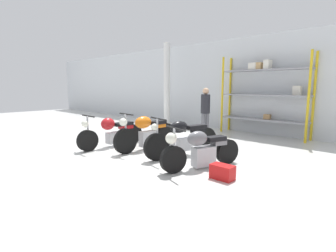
{
  "coord_description": "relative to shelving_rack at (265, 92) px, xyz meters",
  "views": [
    {
      "loc": [
        4.84,
        -4.62,
        1.77
      ],
      "look_at": [
        0.0,
        0.4,
        0.7
      ],
      "focal_mm": 28.0,
      "sensor_mm": 36.0,
      "label": 1
    }
  ],
  "objects": [
    {
      "name": "ground_plane",
      "position": [
        -0.86,
        -4.4,
        -1.55
      ],
      "size": [
        30.0,
        30.0,
        0.0
      ],
      "primitive_type": "plane",
      "color": "silver"
    },
    {
      "name": "motorcycle_grey",
      "position": [
        0.67,
        -4.58,
        -1.15
      ],
      "size": [
        0.93,
        1.93,
        0.94
      ],
      "rotation": [
        0.0,
        0.0,
        -1.88
      ],
      "color": "black",
      "rests_on": "ground_plane"
    },
    {
      "name": "motorcycle_black",
      "position": [
        -0.27,
        -4.08,
        -1.08
      ],
      "size": [
        0.79,
        2.18,
        1.03
      ],
      "rotation": [
        0.0,
        0.0,
        -1.79
      ],
      "color": "black",
      "rests_on": "ground_plane"
    },
    {
      "name": "support_pillar",
      "position": [
        -4.06,
        -0.76,
        0.25
      ],
      "size": [
        0.28,
        0.28,
        3.6
      ],
      "color": "silver",
      "rests_on": "ground_plane"
    },
    {
      "name": "toolbox",
      "position": [
        1.39,
        -4.83,
        -1.41
      ],
      "size": [
        0.44,
        0.26,
        0.28
      ],
      "color": "red",
      "rests_on": "ground_plane"
    },
    {
      "name": "back_wall",
      "position": [
        -0.86,
        0.36,
        0.25
      ],
      "size": [
        30.0,
        0.08,
        3.6
      ],
      "color": "silver",
      "rests_on": "ground_plane"
    },
    {
      "name": "motorcycle_red",
      "position": [
        -2.43,
        -4.74,
        -1.13
      ],
      "size": [
        0.66,
        2.12,
        0.98
      ],
      "rotation": [
        0.0,
        0.0,
        -1.6
      ],
      "color": "black",
      "rests_on": "ground_plane"
    },
    {
      "name": "shelving_rack",
      "position": [
        0.0,
        0.0,
        0.0
      ],
      "size": [
        3.13,
        0.63,
        2.85
      ],
      "color": "gold",
      "rests_on": "ground_plane"
    },
    {
      "name": "person_browsing",
      "position": [
        -1.4,
        -1.58,
        -0.55
      ],
      "size": [
        0.39,
        0.39,
        1.7
      ],
      "rotation": [
        0.0,
        0.0,
        2.88
      ],
      "color": "#595960",
      "rests_on": "ground_plane"
    },
    {
      "name": "motorcycle_orange",
      "position": [
        -1.46,
        -4.26,
        -1.07
      ],
      "size": [
        0.58,
        2.12,
        1.06
      ],
      "rotation": [
        0.0,
        0.0,
        -1.61
      ],
      "color": "black",
      "rests_on": "ground_plane"
    }
  ]
}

